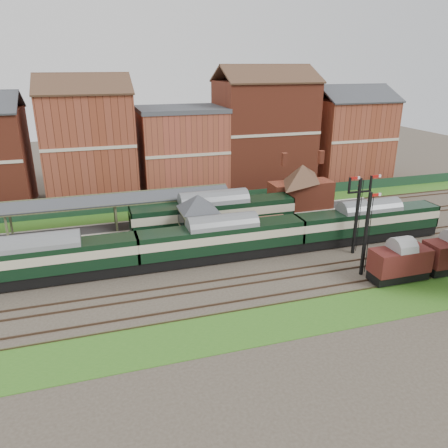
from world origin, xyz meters
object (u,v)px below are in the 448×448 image
object	(u,v)px
dmu_train	(222,239)
signal_box	(198,221)
goods_van_a	(400,262)
semaphore_bracket	(358,211)
platform_railcar	(214,215)

from	to	relation	value
dmu_train	signal_box	bearing A→B (deg)	116.24
goods_van_a	signal_box	bearing A→B (deg)	141.59
dmu_train	goods_van_a	size ratio (longest dim) A/B	9.42
signal_box	semaphore_bracket	bearing A→B (deg)	-20.92
platform_railcar	dmu_train	bearing A→B (deg)	-98.51
signal_box	dmu_train	distance (m)	3.74
semaphore_bracket	goods_van_a	world-z (taller)	semaphore_bracket
semaphore_bracket	dmu_train	size ratio (longest dim) A/B	0.16
signal_box	platform_railcar	size ratio (longest dim) A/B	0.32
platform_railcar	goods_van_a	size ratio (longest dim) A/B	3.50
platform_railcar	goods_van_a	distance (m)	20.16
goods_van_a	semaphore_bracket	bearing A→B (deg)	93.61
signal_box	goods_van_a	world-z (taller)	signal_box
dmu_train	platform_railcar	world-z (taller)	platform_railcar
dmu_train	goods_van_a	distance (m)	16.52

